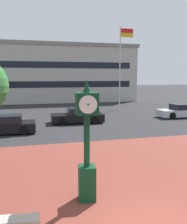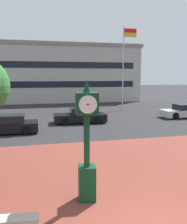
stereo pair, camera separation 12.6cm
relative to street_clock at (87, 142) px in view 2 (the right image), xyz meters
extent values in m
cube|color=brown|center=(1.10, 0.26, -1.90)|extent=(44.00, 13.59, 0.01)
cube|color=#0C381E|center=(0.00, 0.00, -1.34)|extent=(0.58, 0.58, 1.12)
cylinder|color=#0C381E|center=(0.00, 0.00, 0.05)|extent=(0.19, 0.19, 1.66)
cube|color=#0C381E|center=(0.00, 0.00, 1.22)|extent=(0.73, 0.73, 0.66)
cylinder|color=silver|center=(0.04, 0.34, 1.22)|extent=(0.54, 0.09, 0.54)
sphere|color=black|center=(0.04, 0.36, 1.22)|extent=(0.05, 0.05, 0.05)
cylinder|color=silver|center=(-0.04, -0.34, 1.22)|extent=(0.54, 0.09, 0.54)
sphere|color=black|center=(-0.04, -0.36, 1.22)|extent=(0.05, 0.05, 0.05)
cone|color=#0C381E|center=(0.00, 0.00, 1.74)|extent=(0.23, 0.23, 0.39)
cube|color=black|center=(2.35, 13.44, -1.46)|extent=(4.45, 2.04, 0.64)
cube|color=black|center=(2.56, 13.43, -0.90)|extent=(2.07, 1.69, 0.56)
cylinder|color=black|center=(0.96, 12.62, -1.58)|extent=(0.65, 0.24, 0.64)
cylinder|color=black|center=(1.02, 14.37, -1.58)|extent=(0.65, 0.24, 0.64)
cylinder|color=black|center=(3.67, 12.51, -1.58)|extent=(0.65, 0.24, 0.64)
cylinder|color=black|center=(3.74, 14.27, -1.58)|extent=(0.65, 0.24, 0.64)
cube|color=#B7BABF|center=(12.53, 13.79, -1.46)|extent=(4.27, 1.77, 0.64)
cube|color=black|center=(12.75, 13.79, -0.90)|extent=(1.96, 1.52, 0.56)
cylinder|color=black|center=(11.21, 12.97, -1.58)|extent=(0.64, 0.22, 0.64)
cylinder|color=black|center=(11.21, 14.61, -1.58)|extent=(0.64, 0.22, 0.64)
cube|color=black|center=(-3.28, 10.71, -1.46)|extent=(4.13, 1.89, 0.64)
cube|color=black|center=(-3.07, 10.71, -0.90)|extent=(1.91, 1.60, 0.56)
cylinder|color=black|center=(-2.02, 9.84, -1.58)|extent=(0.64, 0.23, 0.64)
cylinder|color=black|center=(-2.00, 11.55, -1.58)|extent=(0.64, 0.23, 0.64)
cylinder|color=silver|center=(8.77, 20.33, 2.82)|extent=(0.12, 0.12, 9.45)
sphere|color=gold|center=(8.77, 20.33, 7.61)|extent=(0.14, 0.14, 0.14)
cube|color=red|center=(9.58, 20.33, 7.16)|extent=(1.50, 0.02, 0.48)
cube|color=gold|center=(9.58, 20.33, 6.68)|extent=(1.50, 0.02, 0.48)
cube|color=#B2ADA3|center=(2.26, 35.92, 2.25)|extent=(25.60, 13.22, 8.31)
cube|color=gray|center=(2.26, 35.92, 6.66)|extent=(26.12, 13.48, 0.50)
cube|color=black|center=(2.26, 29.30, 0.87)|extent=(23.04, 0.04, 0.90)
cube|color=black|center=(2.26, 29.30, 3.64)|extent=(23.04, 0.04, 0.90)
camera|label=1|loc=(-1.77, -7.47, 2.04)|focal=40.57mm
camera|label=2|loc=(-1.65, -7.50, 2.04)|focal=40.57mm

